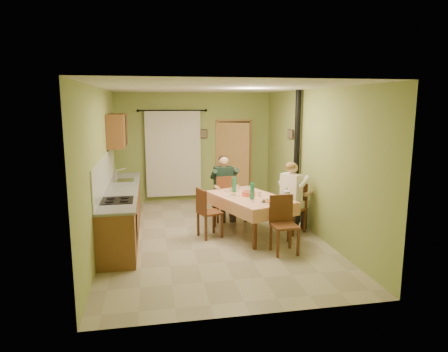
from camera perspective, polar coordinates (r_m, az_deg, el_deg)
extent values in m
cube|color=tan|center=(7.82, -1.69, -8.51)|extent=(4.00, 6.00, 0.01)
cube|color=#95A655|center=(10.43, -4.28, 4.11)|extent=(4.00, 0.04, 2.80)
cube|color=#95A655|center=(4.60, 4.03, -3.84)|extent=(4.00, 0.04, 2.80)
cube|color=#95A655|center=(7.45, -17.13, 1.19)|extent=(0.04, 6.00, 2.80)
cube|color=#95A655|center=(8.03, 12.51, 2.04)|extent=(0.04, 6.00, 2.80)
cube|color=white|center=(7.40, -1.80, 12.46)|extent=(4.00, 6.00, 0.04)
cube|color=brown|center=(8.01, -14.31, -5.08)|extent=(0.60, 3.60, 0.88)
cube|color=gray|center=(7.90, -14.46, -1.86)|extent=(0.64, 3.64, 0.04)
cube|color=white|center=(7.87, -16.64, 0.42)|extent=(0.02, 3.60, 0.66)
cube|color=silver|center=(8.68, -14.13, -0.67)|extent=(0.42, 0.42, 0.03)
cube|color=black|center=(6.92, -15.00, -3.38)|extent=(0.52, 0.56, 0.02)
cube|color=black|center=(7.03, -12.40, -7.08)|extent=(0.01, 0.55, 0.55)
cube|color=brown|center=(9.06, -14.99, 6.34)|extent=(0.35, 1.40, 0.70)
cylinder|color=black|center=(10.21, -7.39, 9.26)|extent=(1.70, 0.04, 0.04)
cube|color=silver|center=(10.31, -7.25, 3.14)|extent=(1.40, 0.06, 2.20)
cube|color=black|center=(10.63, 1.39, 2.24)|extent=(0.84, 0.03, 2.06)
cube|color=tan|center=(10.53, -0.99, 2.17)|extent=(0.06, 0.06, 2.12)
cube|color=tan|center=(10.72, 3.76, 2.29)|extent=(0.06, 0.06, 2.12)
cube|color=tan|center=(10.52, 1.43, 7.96)|extent=(0.96, 0.06, 0.06)
cube|color=tan|center=(10.44, 1.40, 2.04)|extent=(0.76, 0.38, 2.04)
cube|color=#EAA37A|center=(7.72, 3.73, -3.05)|extent=(1.56, 1.98, 0.04)
cube|color=#EAA37A|center=(7.07, 7.65, -5.30)|extent=(0.98, 0.36, 0.22)
cube|color=#EAA37A|center=(8.46, 0.45, -2.61)|extent=(0.98, 0.36, 0.22)
cube|color=#EAA37A|center=(7.48, 0.42, -4.34)|extent=(0.60, 1.64, 0.22)
cube|color=#EAA37A|center=(8.04, 6.79, -3.37)|extent=(0.60, 1.64, 0.22)
cylinder|color=white|center=(8.24, 1.25, -1.97)|extent=(0.25, 0.25, 0.02)
ellipsoid|color=#CC7233|center=(8.24, 1.25, -1.83)|extent=(0.12, 0.12, 0.05)
cylinder|color=white|center=(7.19, 6.31, -3.86)|extent=(0.25, 0.25, 0.02)
ellipsoid|color=#CC7233|center=(7.19, 6.31, -3.70)|extent=(0.12, 0.12, 0.05)
cylinder|color=white|center=(7.59, 7.01, -3.12)|extent=(0.25, 0.25, 0.02)
ellipsoid|color=#CC7233|center=(7.59, 7.02, -2.96)|extent=(0.12, 0.12, 0.05)
cylinder|color=white|center=(7.73, 1.35, -2.80)|extent=(0.25, 0.25, 0.02)
ellipsoid|color=#CC7233|center=(7.72, 1.35, -2.65)|extent=(0.12, 0.12, 0.05)
cylinder|color=#FF6045|center=(7.75, 3.53, -2.55)|extent=(0.26, 0.26, 0.08)
cylinder|color=white|center=(7.28, 6.15, -3.68)|extent=(0.28, 0.28, 0.02)
cube|color=tan|center=(7.32, 5.88, -3.43)|extent=(0.07, 0.05, 0.03)
cube|color=tan|center=(7.27, 6.14, -3.54)|extent=(0.07, 0.07, 0.03)
cube|color=tan|center=(7.27, 5.74, -3.52)|extent=(0.05, 0.07, 0.03)
cube|color=tan|center=(7.25, 6.06, -3.57)|extent=(0.07, 0.06, 0.03)
cube|color=tan|center=(7.28, 5.68, -3.50)|extent=(0.06, 0.07, 0.03)
cube|color=tan|center=(7.29, 6.31, -3.50)|extent=(0.06, 0.04, 0.03)
cube|color=tan|center=(7.29, 6.18, -3.49)|extent=(0.07, 0.07, 0.03)
cylinder|color=silver|center=(7.69, 5.07, -2.58)|extent=(0.07, 0.07, 0.10)
cylinder|color=silver|center=(8.11, 3.32, -1.89)|extent=(0.07, 0.07, 0.10)
cylinder|color=white|center=(7.21, 8.95, -2.98)|extent=(0.11, 0.11, 0.22)
cylinder|color=silver|center=(7.20, 8.96, -2.74)|extent=(0.02, 0.02, 0.30)
cube|color=brown|center=(8.70, 0.01, -3.26)|extent=(0.48, 0.48, 0.04)
cube|color=brown|center=(8.45, 0.38, -1.76)|extent=(0.45, 0.08, 0.51)
cube|color=brown|center=(6.89, 8.65, -7.06)|extent=(0.43, 0.43, 0.04)
cube|color=brown|center=(6.98, 8.15, -4.59)|extent=(0.42, 0.05, 0.48)
cube|color=brown|center=(8.00, 9.64, -4.63)|extent=(0.59, 0.59, 0.04)
cube|color=brown|center=(8.08, 10.55, -2.55)|extent=(0.26, 0.39, 0.49)
cube|color=brown|center=(7.62, -2.04, -5.24)|extent=(0.50, 0.50, 0.04)
cube|color=brown|center=(7.48, -3.27, -3.59)|extent=(0.16, 0.39, 0.45)
cube|color=#192D23|center=(8.59, 0.19, -2.89)|extent=(0.39, 0.43, 0.16)
cube|color=#192D23|center=(8.64, -0.04, -0.44)|extent=(0.42, 0.25, 0.54)
sphere|color=tan|center=(8.56, -0.02, 2.11)|extent=(0.21, 0.21, 0.21)
ellipsoid|color=black|center=(8.60, -0.10, 2.41)|extent=(0.21, 0.21, 0.16)
cube|color=silver|center=(8.05, 10.10, -3.95)|extent=(0.53, 0.52, 0.16)
cube|color=silver|center=(7.87, 9.60, -1.65)|extent=(0.40, 0.46, 0.54)
sphere|color=tan|center=(7.81, 9.73, 1.16)|extent=(0.21, 0.21, 0.21)
ellipsoid|color=olive|center=(7.77, 9.56, 1.42)|extent=(0.21, 0.21, 0.16)
cylinder|color=black|center=(8.55, 10.33, 2.60)|extent=(0.12, 0.12, 2.80)
cylinder|color=black|center=(8.80, 10.06, -5.49)|extent=(0.24, 0.24, 0.30)
cube|color=black|center=(10.40, -2.91, 6.05)|extent=(0.19, 0.03, 0.23)
cube|color=brown|center=(9.08, 9.49, 5.93)|extent=(0.03, 0.31, 0.21)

